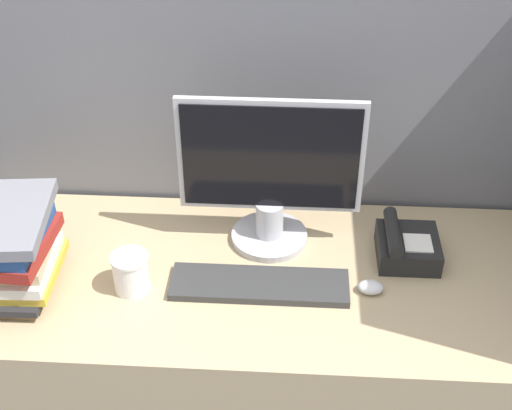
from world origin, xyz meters
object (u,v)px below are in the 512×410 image
Objects in this scene: keyboard at (260,285)px; desk_telephone at (406,246)px; mouse at (371,287)px; monitor at (270,179)px; coffee_cup at (131,272)px; book_stack at (5,250)px.

keyboard is 0.41m from desk_telephone.
desk_telephone is at bearing 20.75° from keyboard.
mouse is at bearing -125.29° from desk_telephone.
monitor reaches higher than coffee_cup.
coffee_cup is at bearing -176.41° from keyboard.
monitor is 1.06× the size of keyboard.
mouse is (0.28, 0.00, 0.01)m from keyboard.
monitor is 7.42× the size of mouse.
desk_telephone is (0.36, -0.06, -0.16)m from monitor.
book_stack is (-0.64, -0.23, -0.08)m from monitor.
desk_telephone is (0.38, 0.14, 0.03)m from keyboard.
monitor reaches higher than keyboard.
coffee_cup is 0.58× the size of desk_telephone.
monitor is at bearing 19.68° from book_stack.
desk_telephone is at bearing 54.71° from mouse.
monitor reaches higher than mouse.
mouse is 0.21× the size of book_stack.
desk_telephone is at bearing -8.80° from monitor.
coffee_cup is (-0.34, -0.22, -0.15)m from monitor.
keyboard is (-0.02, -0.20, -0.19)m from monitor.
mouse reaches higher than keyboard.
book_stack is (-0.30, -0.01, 0.06)m from coffee_cup.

